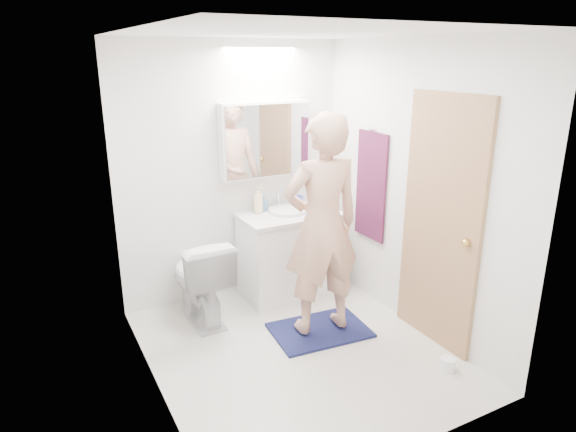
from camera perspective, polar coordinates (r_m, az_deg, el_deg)
floor at (r=4.20m, az=1.04°, el=-14.82°), size 2.50×2.50×0.00m
ceiling at (r=3.54m, az=1.27°, el=19.99°), size 2.50×2.50×0.00m
wall_back at (r=4.79m, az=-6.20°, el=4.84°), size 2.50×0.00×2.50m
wall_front at (r=2.74m, az=14.07°, el=-5.60°), size 2.50×0.00×2.50m
wall_left at (r=3.33m, az=-15.64°, el=-1.54°), size 0.00×2.50×2.50m
wall_right at (r=4.32m, az=13.99°, el=3.00°), size 0.00×2.50×2.50m
vanity_cabinet at (r=4.97m, az=0.11°, el=-4.39°), size 0.90×0.55×0.78m
countertop at (r=4.83m, az=0.11°, el=0.12°), size 0.95×0.58×0.04m
sink_basin at (r=4.84m, az=-0.06°, el=0.61°), size 0.36×0.36×0.03m
faucet at (r=4.98m, az=-1.09°, el=1.89°), size 0.02×0.02×0.16m
medicine_cabinet at (r=4.78m, az=-2.61°, el=8.57°), size 0.88×0.14×0.70m
mirror_panel at (r=4.72m, az=-2.21°, el=8.45°), size 0.84×0.01×0.66m
toilet at (r=4.53m, az=-9.90°, el=-6.94°), size 0.44×0.77×0.78m
bath_rug at (r=4.45m, az=3.58°, el=-12.69°), size 0.85×0.62×0.02m
person at (r=4.05m, az=3.83°, el=-1.12°), size 0.70×0.49×1.81m
door at (r=4.12m, az=16.80°, el=-0.85°), size 0.04×0.80×2.00m
door_knob at (r=3.92m, az=19.36°, el=-2.85°), size 0.06×0.06×0.06m
towel at (r=4.74m, az=9.30°, el=3.34°), size 0.02×0.42×1.00m
towel_hook at (r=4.63m, az=9.50°, el=9.56°), size 0.07×0.02×0.02m
soap_bottle_a at (r=4.81m, az=-3.36°, el=1.81°), size 0.13×0.13×0.25m
soap_bottle_b at (r=4.87m, az=-2.75°, el=1.47°), size 0.10×0.10×0.15m
toothbrush_cup at (r=5.03m, az=1.18°, el=1.68°), size 0.12×0.12×0.10m
toilet_paper_roll at (r=4.12m, az=17.52°, el=-15.61°), size 0.11×0.11×0.10m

